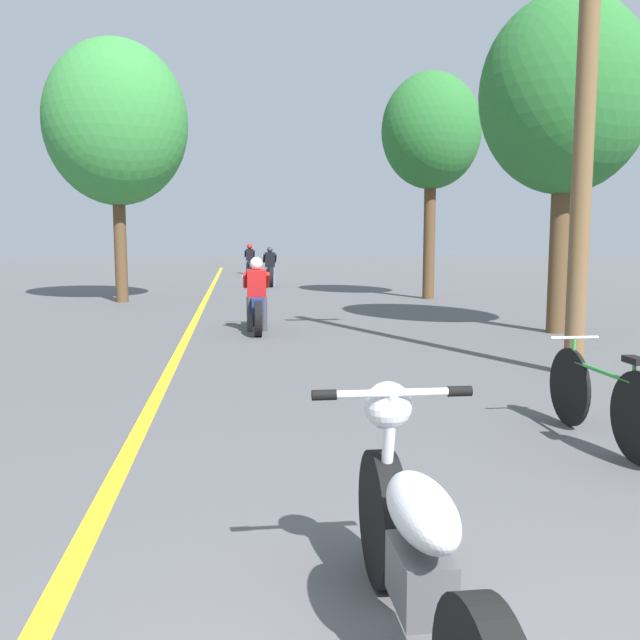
{
  "coord_description": "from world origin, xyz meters",
  "views": [
    {
      "loc": [
        -0.83,
        -1.54,
        1.69
      ],
      "look_at": [
        -0.04,
        4.87,
        0.9
      ],
      "focal_mm": 38.0,
      "sensor_mm": 36.0,
      "label": 1
    }
  ],
  "objects_px": {
    "bicycle_parked": "(601,398)",
    "motorcycle_rider_far": "(250,263)",
    "roadside_tree_right_far": "(431,133)",
    "motorcycle_rider_lead": "(257,303)",
    "utility_pole": "(588,57)",
    "motorcycle_rider_mid": "(270,271)",
    "roadside_tree_right_near": "(565,97)",
    "roadside_tree_left": "(116,123)",
    "motorcycle_foreground": "(417,555)"
  },
  "relations": [
    {
      "from": "utility_pole",
      "to": "motorcycle_rider_far",
      "type": "distance_m",
      "value": 24.41
    },
    {
      "from": "roadside_tree_right_near",
      "to": "motorcycle_rider_far",
      "type": "relative_size",
      "value": 2.74
    },
    {
      "from": "bicycle_parked",
      "to": "motorcycle_foreground",
      "type": "bearing_deg",
      "value": -130.51
    },
    {
      "from": "motorcycle_rider_lead",
      "to": "motorcycle_rider_mid",
      "type": "xyz_separation_m",
      "value": [
        0.81,
        11.66,
        0.01
      ]
    },
    {
      "from": "roadside_tree_right_near",
      "to": "utility_pole",
      "type": "bearing_deg",
      "value": -112.89
    },
    {
      "from": "motorcycle_rider_mid",
      "to": "roadside_tree_right_far",
      "type": "bearing_deg",
      "value": -53.8
    },
    {
      "from": "roadside_tree_right_far",
      "to": "bicycle_parked",
      "type": "bearing_deg",
      "value": -99.99
    },
    {
      "from": "roadside_tree_right_far",
      "to": "roadside_tree_left",
      "type": "bearing_deg",
      "value": 179.91
    },
    {
      "from": "motorcycle_rider_far",
      "to": "motorcycle_rider_mid",
      "type": "bearing_deg",
      "value": -85.9
    },
    {
      "from": "roadside_tree_right_near",
      "to": "roadside_tree_left",
      "type": "height_order",
      "value": "roadside_tree_left"
    },
    {
      "from": "roadside_tree_right_near",
      "to": "motorcycle_foreground",
      "type": "bearing_deg",
      "value": -119.0
    },
    {
      "from": "roadside_tree_left",
      "to": "motorcycle_foreground",
      "type": "relative_size",
      "value": 3.3
    },
    {
      "from": "motorcycle_rider_mid",
      "to": "motorcycle_rider_far",
      "type": "distance_m",
      "value": 7.85
    },
    {
      "from": "utility_pole",
      "to": "roadside_tree_right_far",
      "type": "relative_size",
      "value": 1.21
    },
    {
      "from": "roadside_tree_right_near",
      "to": "motorcycle_rider_mid",
      "type": "bearing_deg",
      "value": 109.64
    },
    {
      "from": "roadside_tree_right_far",
      "to": "motorcycle_rider_far",
      "type": "bearing_deg",
      "value": 109.18
    },
    {
      "from": "bicycle_parked",
      "to": "motorcycle_rider_far",
      "type": "bearing_deg",
      "value": 95.08
    },
    {
      "from": "roadside_tree_right_far",
      "to": "motorcycle_rider_lead",
      "type": "distance_m",
      "value": 8.75
    },
    {
      "from": "roadside_tree_right_near",
      "to": "motorcycle_foreground",
      "type": "height_order",
      "value": "roadside_tree_right_near"
    },
    {
      "from": "motorcycle_rider_lead",
      "to": "bicycle_parked",
      "type": "xyz_separation_m",
      "value": [
        2.61,
        -7.13,
        -0.13
      ]
    },
    {
      "from": "utility_pole",
      "to": "motorcycle_rider_lead",
      "type": "relative_size",
      "value": 3.62
    },
    {
      "from": "roadside_tree_right_near",
      "to": "roadside_tree_left",
      "type": "relative_size",
      "value": 0.87
    },
    {
      "from": "motorcycle_foreground",
      "to": "bicycle_parked",
      "type": "height_order",
      "value": "motorcycle_foreground"
    },
    {
      "from": "roadside_tree_left",
      "to": "motorcycle_rider_mid",
      "type": "relative_size",
      "value": 3.26
    },
    {
      "from": "roadside_tree_right_near",
      "to": "roadside_tree_left",
      "type": "bearing_deg",
      "value": 141.35
    },
    {
      "from": "bicycle_parked",
      "to": "roadside_tree_left",
      "type": "bearing_deg",
      "value": 114.42
    },
    {
      "from": "roadside_tree_left",
      "to": "bicycle_parked",
      "type": "relative_size",
      "value": 3.82
    },
    {
      "from": "roadside_tree_right_far",
      "to": "motorcycle_rider_mid",
      "type": "relative_size",
      "value": 2.97
    },
    {
      "from": "roadside_tree_left",
      "to": "motorcycle_foreground",
      "type": "xyz_separation_m",
      "value": [
        3.71,
        -15.83,
        -4.14
      ]
    },
    {
      "from": "motorcycle_rider_lead",
      "to": "motorcycle_foreground",
      "type": "bearing_deg",
      "value": -87.99
    },
    {
      "from": "utility_pole",
      "to": "roadside_tree_right_far",
      "type": "height_order",
      "value": "utility_pole"
    },
    {
      "from": "utility_pole",
      "to": "roadside_tree_right_far",
      "type": "bearing_deg",
      "value": 83.73
    },
    {
      "from": "roadside_tree_right_near",
      "to": "roadside_tree_right_far",
      "type": "relative_size",
      "value": 0.95
    },
    {
      "from": "utility_pole",
      "to": "motorcycle_rider_mid",
      "type": "distance_m",
      "value": 16.7
    },
    {
      "from": "roadside_tree_right_far",
      "to": "motorcycle_rider_lead",
      "type": "bearing_deg",
      "value": -129.28
    },
    {
      "from": "roadside_tree_right_near",
      "to": "roadside_tree_right_far",
      "type": "bearing_deg",
      "value": 92.93
    },
    {
      "from": "bicycle_parked",
      "to": "roadside_tree_right_near",
      "type": "bearing_deg",
      "value": 66.87
    },
    {
      "from": "motorcycle_rider_lead",
      "to": "roadside_tree_right_near",
      "type": "bearing_deg",
      "value": -9.44
    },
    {
      "from": "motorcycle_foreground",
      "to": "motorcycle_rider_mid",
      "type": "height_order",
      "value": "motorcycle_rider_mid"
    },
    {
      "from": "roadside_tree_right_near",
      "to": "motorcycle_rider_far",
      "type": "distance_m",
      "value": 21.28
    },
    {
      "from": "utility_pole",
      "to": "roadside_tree_right_near",
      "type": "distance_m",
      "value": 3.88
    },
    {
      "from": "motorcycle_rider_lead",
      "to": "utility_pole",
      "type": "bearing_deg",
      "value": -49.61
    },
    {
      "from": "roadside_tree_left",
      "to": "motorcycle_rider_mid",
      "type": "xyz_separation_m",
      "value": [
        4.17,
        5.62,
        -4.07
      ]
    },
    {
      "from": "roadside_tree_right_far",
      "to": "motorcycle_foreground",
      "type": "xyz_separation_m",
      "value": [
        -4.59,
        -15.81,
        -4.07
      ]
    },
    {
      "from": "motorcycle_rider_lead",
      "to": "motorcycle_rider_mid",
      "type": "height_order",
      "value": "motorcycle_rider_mid"
    },
    {
      "from": "roadside_tree_left",
      "to": "bicycle_parked",
      "type": "distance_m",
      "value": 15.07
    },
    {
      "from": "roadside_tree_left",
      "to": "bicycle_parked",
      "type": "height_order",
      "value": "roadside_tree_left"
    },
    {
      "from": "bicycle_parked",
      "to": "utility_pole",
      "type": "bearing_deg",
      "value": 66.56
    },
    {
      "from": "utility_pole",
      "to": "bicycle_parked",
      "type": "bearing_deg",
      "value": -113.44
    },
    {
      "from": "roadside_tree_right_near",
      "to": "motorcycle_rider_lead",
      "type": "relative_size",
      "value": 2.84
    }
  ]
}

